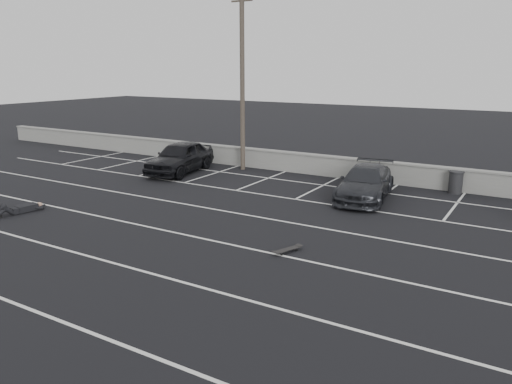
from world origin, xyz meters
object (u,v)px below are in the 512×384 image
Objects in this scene: skateboard at (287,250)px; utility_pole at (242,81)px; car_right at (365,183)px; car_left at (180,157)px; trash_bin at (456,182)px; person at (26,205)px.

utility_pole is at bearing 150.45° from skateboard.
utility_pole reaches higher than car_right.
utility_pole is (2.39, 2.41, 3.88)m from car_left.
trash_bin is 1.11× the size of skateboard.
car_right reaches higher than trash_bin.
skateboard is (10.73, 1.29, -0.17)m from person.
trash_bin is (3.13, 2.96, -0.18)m from car_right.
car_left is at bearing 165.87° from skateboard.
car_right is at bearing -9.99° from car_left.
car_right is 13.69m from person.
car_right is (10.15, -0.15, -0.13)m from car_left.
skateboard is (10.24, -7.46, -0.74)m from car_left.
person is at bearing -104.44° from utility_pole.
car_left is 1.01× the size of car_right.
utility_pole reaches higher than person.
car_left reaches higher than car_right.
trash_bin is at bearing 95.46° from skateboard.
car_right is 7.34m from skateboard.
utility_pole is 3.56× the size of person.
car_left is 8.79m from person.
trash_bin is at bearing 2.78° from car_left.
car_left is 4.85× the size of trash_bin.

